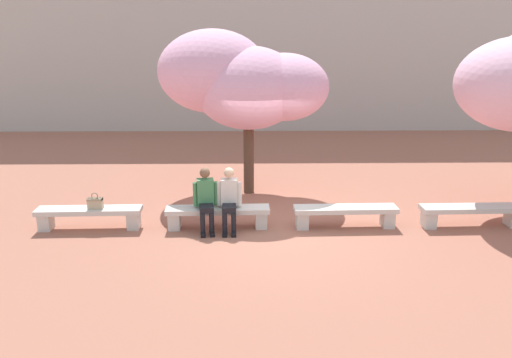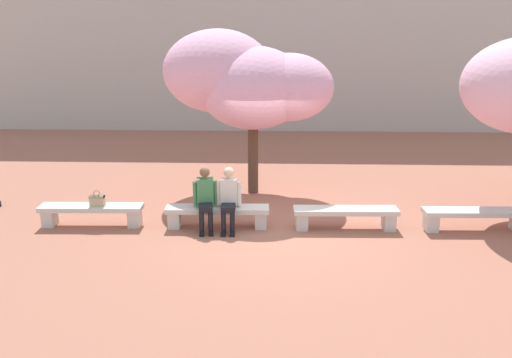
{
  "view_description": "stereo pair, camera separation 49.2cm",
  "coord_description": "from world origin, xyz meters",
  "px_view_note": "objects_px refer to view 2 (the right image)",
  "views": [
    {
      "loc": [
        -0.69,
        -9.7,
        3.95
      ],
      "look_at": [
        -0.53,
        0.2,
        1.0
      ],
      "focal_mm": 35.0,
      "sensor_mm": 36.0,
      "label": 1
    },
    {
      "loc": [
        -0.2,
        -9.69,
        3.95
      ],
      "look_at": [
        -0.53,
        0.2,
        1.0
      ],
      "focal_mm": 35.0,
      "sensor_mm": 36.0,
      "label": 2
    }
  ],
  "objects_px": {
    "stone_bench_near_east": "(476,216)",
    "person_seated_left": "(205,196)",
    "handbag": "(97,200)",
    "stone_bench_west_end": "(92,212)",
    "stone_bench_near_west": "(217,213)",
    "cherry_tree_main": "(246,81)",
    "stone_bench_center": "(346,215)",
    "person_seated_right": "(229,196)"
  },
  "relations": [
    {
      "from": "stone_bench_near_east",
      "to": "person_seated_right",
      "type": "bearing_deg",
      "value": -179.39
    },
    {
      "from": "stone_bench_near_west",
      "to": "stone_bench_near_east",
      "type": "bearing_deg",
      "value": 0.0
    },
    {
      "from": "handbag",
      "to": "stone_bench_near_east",
      "type": "bearing_deg",
      "value": 0.12
    },
    {
      "from": "stone_bench_near_east",
      "to": "handbag",
      "type": "bearing_deg",
      "value": -179.88
    },
    {
      "from": "stone_bench_near_east",
      "to": "person_seated_right",
      "type": "height_order",
      "value": "person_seated_right"
    },
    {
      "from": "stone_bench_near_west",
      "to": "stone_bench_center",
      "type": "distance_m",
      "value": 2.65
    },
    {
      "from": "person_seated_left",
      "to": "stone_bench_near_west",
      "type": "bearing_deg",
      "value": 12.74
    },
    {
      "from": "stone_bench_near_west",
      "to": "handbag",
      "type": "distance_m",
      "value": 2.52
    },
    {
      "from": "person_seated_right",
      "to": "handbag",
      "type": "xyz_separation_m",
      "value": [
        -2.75,
        0.04,
        -0.12
      ]
    },
    {
      "from": "person_seated_right",
      "to": "person_seated_left",
      "type": "bearing_deg",
      "value": 179.92
    },
    {
      "from": "person_seated_left",
      "to": "cherry_tree_main",
      "type": "bearing_deg",
      "value": 74.28
    },
    {
      "from": "stone_bench_center",
      "to": "cherry_tree_main",
      "type": "xyz_separation_m",
      "value": [
        -2.17,
        2.5,
        2.47
      ]
    },
    {
      "from": "stone_bench_near_east",
      "to": "stone_bench_center",
      "type": "bearing_deg",
      "value": 180.0
    },
    {
      "from": "stone_bench_near_east",
      "to": "person_seated_left",
      "type": "distance_m",
      "value": 5.55
    },
    {
      "from": "stone_bench_west_end",
      "to": "stone_bench_near_east",
      "type": "bearing_deg",
      "value": 0.0
    },
    {
      "from": "person_seated_right",
      "to": "stone_bench_center",
      "type": "bearing_deg",
      "value": 1.27
    },
    {
      "from": "stone_bench_west_end",
      "to": "cherry_tree_main",
      "type": "distance_m",
      "value": 4.71
    },
    {
      "from": "stone_bench_west_end",
      "to": "stone_bench_near_west",
      "type": "bearing_deg",
      "value": 0.0
    },
    {
      "from": "stone_bench_west_end",
      "to": "stone_bench_center",
      "type": "bearing_deg",
      "value": 0.0
    },
    {
      "from": "stone_bench_center",
      "to": "person_seated_left",
      "type": "height_order",
      "value": "person_seated_left"
    },
    {
      "from": "stone_bench_west_end",
      "to": "handbag",
      "type": "distance_m",
      "value": 0.31
    },
    {
      "from": "person_seated_left",
      "to": "handbag",
      "type": "xyz_separation_m",
      "value": [
        -2.27,
        0.04,
        -0.12
      ]
    },
    {
      "from": "stone_bench_west_end",
      "to": "person_seated_left",
      "type": "bearing_deg",
      "value": -1.25
    },
    {
      "from": "stone_bench_near_west",
      "to": "person_seated_left",
      "type": "relative_size",
      "value": 1.67
    },
    {
      "from": "stone_bench_center",
      "to": "person_seated_left",
      "type": "distance_m",
      "value": 2.91
    },
    {
      "from": "stone_bench_near_west",
      "to": "cherry_tree_main",
      "type": "height_order",
      "value": "cherry_tree_main"
    },
    {
      "from": "stone_bench_west_end",
      "to": "handbag",
      "type": "height_order",
      "value": "handbag"
    },
    {
      "from": "stone_bench_near_west",
      "to": "stone_bench_center",
      "type": "relative_size",
      "value": 1.0
    },
    {
      "from": "handbag",
      "to": "cherry_tree_main",
      "type": "bearing_deg",
      "value": 40.14
    },
    {
      "from": "stone_bench_west_end",
      "to": "stone_bench_center",
      "type": "distance_m",
      "value": 5.3
    },
    {
      "from": "stone_bench_near_east",
      "to": "handbag",
      "type": "height_order",
      "value": "handbag"
    },
    {
      "from": "handbag",
      "to": "cherry_tree_main",
      "type": "xyz_separation_m",
      "value": [
        2.99,
        2.52,
        2.2
      ]
    },
    {
      "from": "stone_bench_center",
      "to": "stone_bench_near_east",
      "type": "relative_size",
      "value": 1.0
    },
    {
      "from": "person_seated_left",
      "to": "handbag",
      "type": "bearing_deg",
      "value": 179.07
    },
    {
      "from": "stone_bench_near_west",
      "to": "cherry_tree_main",
      "type": "distance_m",
      "value": 3.55
    },
    {
      "from": "person_seated_right",
      "to": "handbag",
      "type": "bearing_deg",
      "value": 179.22
    },
    {
      "from": "person_seated_left",
      "to": "stone_bench_near_east",
      "type": "bearing_deg",
      "value": 0.55
    },
    {
      "from": "person_seated_left",
      "to": "handbag",
      "type": "height_order",
      "value": "person_seated_left"
    },
    {
      "from": "stone_bench_near_east",
      "to": "handbag",
      "type": "distance_m",
      "value": 7.81
    },
    {
      "from": "person_seated_left",
      "to": "handbag",
      "type": "relative_size",
      "value": 3.81
    },
    {
      "from": "handbag",
      "to": "person_seated_right",
      "type": "bearing_deg",
      "value": -0.78
    },
    {
      "from": "stone_bench_near_east",
      "to": "handbag",
      "type": "relative_size",
      "value": 6.34
    }
  ]
}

